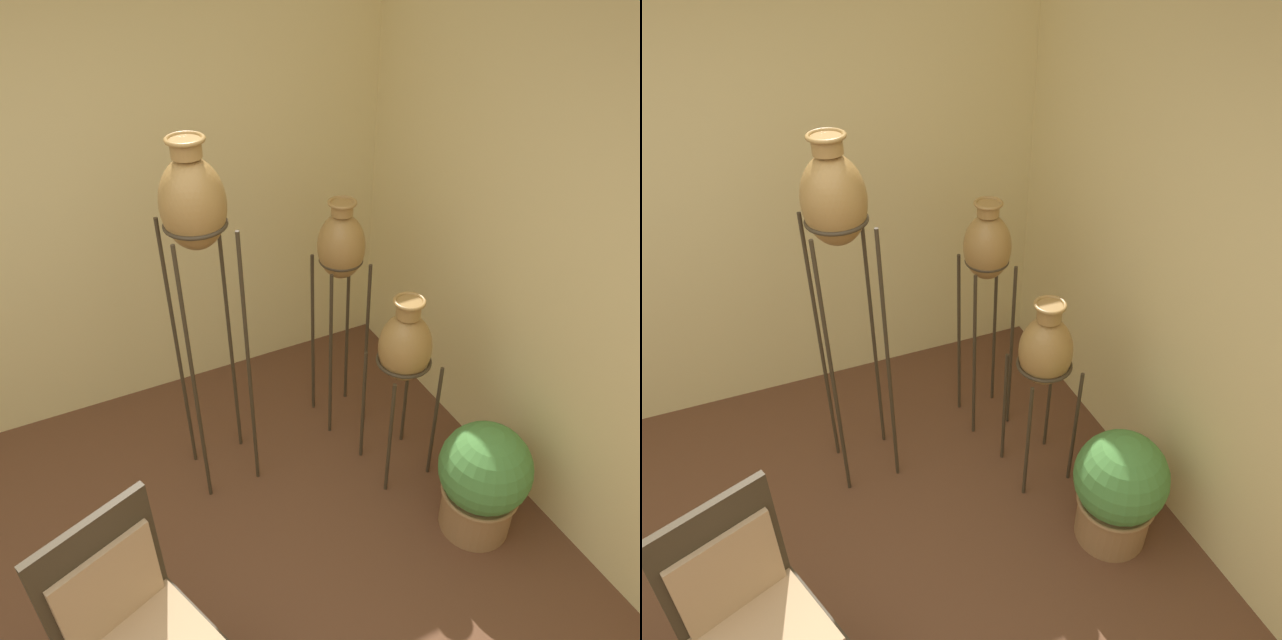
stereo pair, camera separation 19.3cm
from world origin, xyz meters
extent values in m
cube|color=beige|center=(0.00, 2.21, 1.35)|extent=(8.36, 0.06, 2.70)
cylinder|color=#382D1E|center=(0.58, 1.14, 0.79)|extent=(0.02, 0.02, 1.59)
cylinder|color=#382D1E|center=(0.87, 1.14, 0.79)|extent=(0.02, 0.02, 1.59)
cylinder|color=#382D1E|center=(0.58, 1.43, 0.79)|extent=(0.02, 0.02, 1.59)
cylinder|color=#382D1E|center=(0.87, 1.43, 0.79)|extent=(0.02, 0.02, 1.59)
torus|color=#382D1E|center=(0.73, 1.28, 1.59)|extent=(0.29, 0.29, 0.02)
ellipsoid|color=olive|center=(0.73, 1.28, 1.68)|extent=(0.29, 0.29, 0.42)
cylinder|color=olive|center=(0.73, 1.28, 1.93)|extent=(0.13, 0.13, 0.08)
torus|color=olive|center=(0.73, 1.28, 1.97)|extent=(0.17, 0.17, 0.02)
cylinder|color=#382D1E|center=(1.41, 1.28, 0.57)|extent=(0.02, 0.02, 1.14)
cylinder|color=#382D1E|center=(1.65, 1.28, 0.57)|extent=(0.02, 0.02, 1.14)
cylinder|color=#382D1E|center=(1.41, 1.52, 0.57)|extent=(0.02, 0.02, 1.14)
cylinder|color=#382D1E|center=(1.65, 1.52, 0.57)|extent=(0.02, 0.02, 1.14)
torus|color=#382D1E|center=(1.53, 1.40, 1.14)|extent=(0.24, 0.24, 0.02)
ellipsoid|color=olive|center=(1.53, 1.40, 1.22)|extent=(0.26, 0.26, 0.37)
cylinder|color=olive|center=(1.53, 1.40, 1.44)|extent=(0.12, 0.12, 0.07)
torus|color=olive|center=(1.53, 1.40, 1.48)|extent=(0.15, 0.15, 0.02)
cylinder|color=#382D1E|center=(1.49, 0.73, 0.39)|extent=(0.02, 0.02, 0.78)
cylinder|color=#382D1E|center=(1.77, 0.73, 0.39)|extent=(0.02, 0.02, 0.78)
cylinder|color=#382D1E|center=(1.49, 1.02, 0.39)|extent=(0.02, 0.02, 0.78)
cylinder|color=#382D1E|center=(1.77, 1.02, 0.39)|extent=(0.02, 0.02, 0.78)
torus|color=#382D1E|center=(1.63, 0.88, 0.78)|extent=(0.29, 0.29, 0.02)
ellipsoid|color=olive|center=(1.63, 0.88, 0.87)|extent=(0.28, 0.28, 0.39)
cylinder|color=olive|center=(1.63, 0.88, 1.11)|extent=(0.13, 0.13, 0.09)
torus|color=olive|center=(1.63, 0.88, 1.15)|extent=(0.16, 0.16, 0.02)
cylinder|color=#382D1E|center=(0.18, 0.35, 0.24)|extent=(0.02, 0.02, 0.48)
cube|color=#382D1E|center=(-0.01, 0.29, 0.81)|extent=(0.44, 0.19, 0.60)
cube|color=tan|center=(0.00, 0.26, 0.75)|extent=(0.37, 0.16, 0.42)
cylinder|color=olive|center=(1.79, 0.32, 0.13)|extent=(0.37, 0.37, 0.26)
torus|color=olive|center=(1.79, 0.32, 0.26)|extent=(0.40, 0.40, 0.02)
sphere|color=#47843D|center=(1.79, 0.32, 0.44)|extent=(0.47, 0.47, 0.47)
camera|label=1|loc=(0.12, -1.20, 2.83)|focal=35.00mm
camera|label=2|loc=(0.29, -1.28, 2.83)|focal=35.00mm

